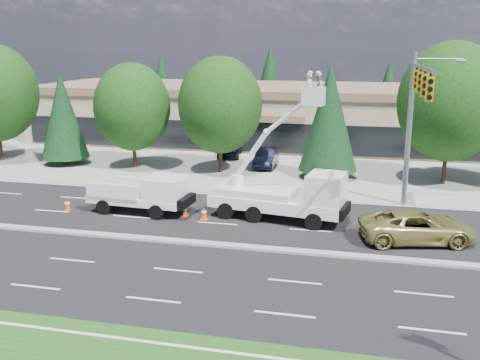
% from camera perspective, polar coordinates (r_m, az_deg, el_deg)
% --- Properties ---
extents(ground, '(140.00, 140.00, 0.00)m').
position_cam_1_polar(ground, '(26.07, -4.27, -6.85)').
color(ground, black).
rests_on(ground, ground).
extents(concrete_apron, '(140.00, 22.00, 0.01)m').
position_cam_1_polar(concrete_apron, '(44.81, 3.31, 2.09)').
color(concrete_apron, gray).
rests_on(concrete_apron, ground).
extents(road_median, '(120.00, 0.55, 0.12)m').
position_cam_1_polar(road_median, '(26.04, -4.27, -6.73)').
color(road_median, gray).
rests_on(road_median, ground).
extents(strip_mall, '(50.40, 15.40, 5.50)m').
position_cam_1_polar(strip_mall, '(54.08, 5.17, 7.16)').
color(strip_mall, '#9F886D').
rests_on(strip_mall, ground).
extents(tree_front_b, '(3.76, 3.76, 7.41)m').
position_cam_1_polar(tree_front_b, '(45.10, -18.39, 6.59)').
color(tree_front_b, '#332114').
rests_on(tree_front_b, ground).
extents(tree_front_c, '(5.87, 5.87, 8.14)m').
position_cam_1_polar(tree_front_c, '(42.21, -11.43, 7.64)').
color(tree_front_c, '#332114').
rests_on(tree_front_c, ground).
extents(tree_front_d, '(6.25, 6.25, 8.67)m').
position_cam_1_polar(tree_front_d, '(39.82, -2.13, 7.98)').
color(tree_front_d, '#332114').
rests_on(tree_front_d, ground).
extents(tree_front_e, '(4.18, 4.18, 8.24)m').
position_cam_1_polar(tree_front_e, '(38.60, 9.50, 6.63)').
color(tree_front_e, '#332114').
rests_on(tree_front_e, ground).
extents(tree_front_f, '(7.00, 7.00, 9.71)m').
position_cam_1_polar(tree_front_f, '(38.80, 21.55, 7.77)').
color(tree_front_f, '#332114').
rests_on(tree_front_f, ground).
extents(tree_back_a, '(4.34, 4.34, 8.55)m').
position_cam_1_polar(tree_back_a, '(70.13, -8.32, 10.09)').
color(tree_back_a, '#332114').
rests_on(tree_back_a, ground).
extents(tree_back_b, '(4.81, 4.81, 9.48)m').
position_cam_1_polar(tree_back_b, '(66.33, 3.20, 10.42)').
color(tree_back_b, '#332114').
rests_on(tree_back_b, ground).
extents(tree_back_c, '(3.93, 3.93, 7.74)m').
position_cam_1_polar(tree_back_c, '(65.47, 15.51, 9.07)').
color(tree_back_c, '#332114').
rests_on(tree_back_c, ground).
extents(signal_mast, '(2.76, 10.16, 9.00)m').
position_cam_1_polar(signal_mast, '(30.55, 18.13, 7.30)').
color(signal_mast, gray).
rests_on(signal_mast, ground).
extents(utility_pickup, '(5.77, 2.54, 2.16)m').
position_cam_1_polar(utility_pickup, '(31.03, -10.13, -1.86)').
color(utility_pickup, white).
rests_on(utility_pickup, ground).
extents(bucket_truck, '(7.65, 3.39, 8.09)m').
position_cam_1_polar(bucket_truck, '(29.10, 5.09, -1.14)').
color(bucket_truck, white).
rests_on(bucket_truck, ground).
extents(traffic_cone_a, '(0.40, 0.40, 0.70)m').
position_cam_1_polar(traffic_cone_a, '(32.72, -17.93, -2.51)').
color(traffic_cone_a, '#EB4D07').
rests_on(traffic_cone_a, ground).
extents(traffic_cone_b, '(0.40, 0.40, 0.70)m').
position_cam_1_polar(traffic_cone_b, '(30.21, -5.92, -3.24)').
color(traffic_cone_b, '#EB4D07').
rests_on(traffic_cone_b, ground).
extents(traffic_cone_c, '(0.40, 0.40, 0.70)m').
position_cam_1_polar(traffic_cone_c, '(29.58, -3.87, -3.58)').
color(traffic_cone_c, '#EB4D07').
rests_on(traffic_cone_c, ground).
extents(traffic_cone_d, '(0.40, 0.40, 0.70)m').
position_cam_1_polar(traffic_cone_d, '(28.52, 14.29, -4.67)').
color(traffic_cone_d, '#EB4D07').
rests_on(traffic_cone_d, ground).
extents(traffic_cone_e, '(0.40, 0.40, 0.70)m').
position_cam_1_polar(traffic_cone_e, '(28.90, 17.44, -4.64)').
color(traffic_cone_e, '#EB4D07').
rests_on(traffic_cone_e, ground).
extents(minivan, '(5.92, 3.67, 1.53)m').
position_cam_1_polar(minivan, '(27.48, 18.36, -4.75)').
color(minivan, tan).
rests_on(minivan, ground).
extents(parked_car_west, '(2.47, 4.86, 1.58)m').
position_cam_1_polar(parked_car_west, '(46.38, -1.09, 3.51)').
color(parked_car_west, black).
rests_on(parked_car_west, ground).
extents(parked_car_east, '(1.75, 4.49, 1.46)m').
position_cam_1_polar(parked_car_east, '(42.44, 2.79, 2.42)').
color(parked_car_east, black).
rests_on(parked_car_east, ground).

